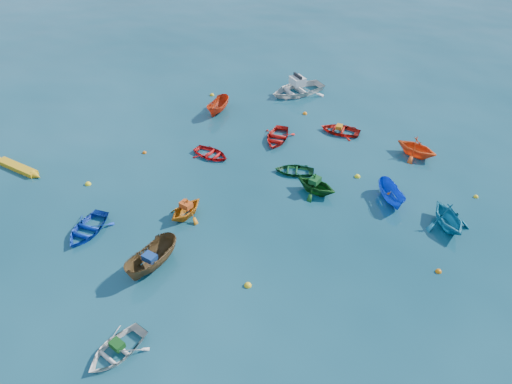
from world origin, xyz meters
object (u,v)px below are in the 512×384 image
at_px(dinghy_blue_sw, 88,232).
at_px(motorboat_white, 297,93).
at_px(dinghy_white_near, 117,353).
at_px(kayak_yellow, 18,169).

distance_m(dinghy_blue_sw, motorboat_white, 21.95).
xyz_separation_m(dinghy_blue_sw, motorboat_white, (5.53, 21.24, 0.00)).
xyz_separation_m(dinghy_blue_sw, dinghy_white_near, (6.14, -6.10, 0.00)).
bearing_deg(dinghy_blue_sw, kayak_yellow, 153.47).
relative_size(dinghy_white_near, motorboat_white, 0.62).
relative_size(kayak_yellow, motorboat_white, 0.86).
height_order(dinghy_blue_sw, kayak_yellow, dinghy_blue_sw).
distance_m(dinghy_white_near, kayak_yellow, 17.24).
bearing_deg(motorboat_white, kayak_yellow, -87.57).
bearing_deg(motorboat_white, dinghy_white_near, -48.61).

